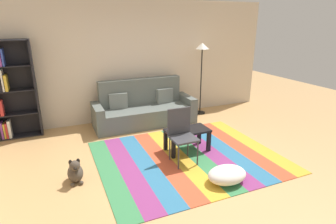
% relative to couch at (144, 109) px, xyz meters
% --- Properties ---
extents(ground_plane, '(14.00, 14.00, 0.00)m').
position_rel_couch_xyz_m(ground_plane, '(0.00, -2.02, -0.34)').
color(ground_plane, tan).
extents(back_wall, '(6.80, 0.10, 2.70)m').
position_rel_couch_xyz_m(back_wall, '(0.00, 0.53, 1.01)').
color(back_wall, beige).
rests_on(back_wall, ground_plane).
extents(rug, '(3.02, 2.50, 0.01)m').
position_rel_couch_xyz_m(rug, '(0.16, -1.87, -0.33)').
color(rug, '#387F4C').
rests_on(rug, ground_plane).
extents(couch, '(2.26, 0.80, 1.00)m').
position_rel_couch_xyz_m(couch, '(0.00, 0.00, 0.00)').
color(couch, '#59605B').
rests_on(couch, ground_plane).
extents(bookshelf, '(0.90, 0.28, 1.92)m').
position_rel_couch_xyz_m(bookshelf, '(-2.70, 0.28, 0.63)').
color(bookshelf, black).
rests_on(bookshelf, ground_plane).
extents(coffee_table, '(0.77, 0.42, 0.40)m').
position_rel_couch_xyz_m(coffee_table, '(0.26, -1.65, -0.00)').
color(coffee_table, black).
rests_on(coffee_table, rug).
extents(pouf, '(0.59, 0.43, 0.23)m').
position_rel_couch_xyz_m(pouf, '(0.32, -2.80, -0.21)').
color(pouf, white).
rests_on(pouf, rug).
extents(dog, '(0.22, 0.35, 0.40)m').
position_rel_couch_xyz_m(dog, '(-1.69, -1.91, -0.18)').
color(dog, '#473D33').
rests_on(dog, ground_plane).
extents(standing_lamp, '(0.32, 0.32, 1.74)m').
position_rel_couch_xyz_m(standing_lamp, '(1.54, 0.13, 1.12)').
color(standing_lamp, black).
rests_on(standing_lamp, ground_plane).
extents(tv_remote, '(0.10, 0.15, 0.02)m').
position_rel_couch_xyz_m(tv_remote, '(0.19, -1.62, 0.09)').
color(tv_remote, black).
rests_on(tv_remote, coffee_table).
extents(folding_chair, '(0.40, 0.40, 0.90)m').
position_rel_couch_xyz_m(folding_chair, '(0.00, -1.94, 0.20)').
color(folding_chair, '#38383D').
rests_on(folding_chair, ground_plane).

